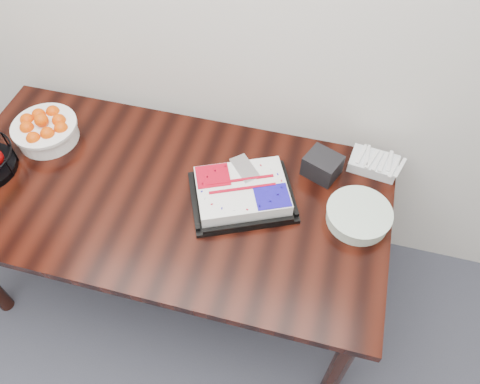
% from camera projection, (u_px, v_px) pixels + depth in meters
% --- Properties ---
extents(table, '(1.80, 0.90, 0.75)m').
position_uv_depth(table, '(167.00, 205.00, 1.96)').
color(table, black).
rests_on(table, ground).
extents(cake_tray, '(0.49, 0.45, 0.08)m').
position_uv_depth(cake_tray, '(242.00, 193.00, 1.84)').
color(cake_tray, black).
rests_on(cake_tray, table).
extents(tangerine_bowl, '(0.28, 0.28, 0.18)m').
position_uv_depth(tangerine_bowl, '(44.00, 126.00, 2.01)').
color(tangerine_bowl, white).
rests_on(tangerine_bowl, table).
extents(plate_stack, '(0.25, 0.25, 0.06)m').
position_uv_depth(plate_stack, '(358.00, 216.00, 1.78)').
color(plate_stack, white).
rests_on(plate_stack, table).
extents(fork_bag, '(0.21, 0.15, 0.06)m').
position_uv_depth(fork_bag, '(374.00, 163.00, 1.95)').
color(fork_bag, silver).
rests_on(fork_bag, table).
extents(napkin_box, '(0.17, 0.16, 0.10)m').
position_uv_depth(napkin_box, '(322.00, 166.00, 1.91)').
color(napkin_box, black).
rests_on(napkin_box, table).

